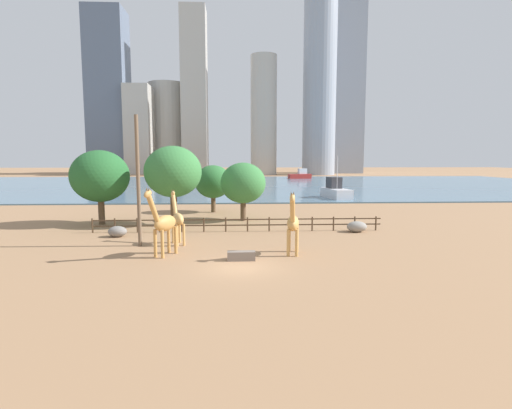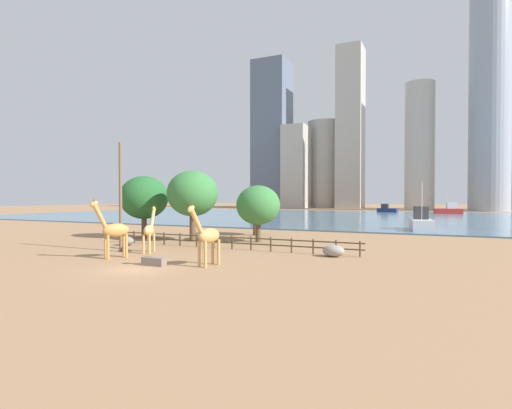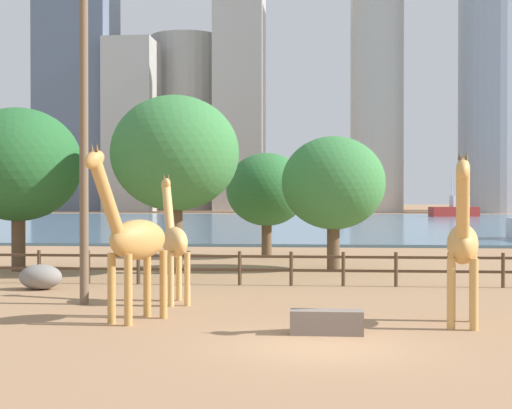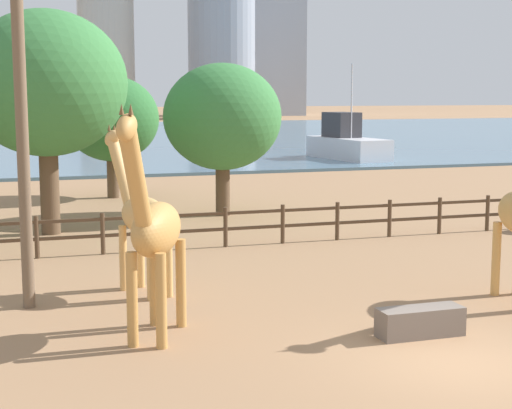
{
  "view_description": "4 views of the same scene",
  "coord_description": "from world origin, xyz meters",
  "px_view_note": "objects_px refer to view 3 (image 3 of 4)",
  "views": [
    {
      "loc": [
        -0.22,
        -23.66,
        6.56
      ],
      "look_at": [
        1.61,
        12.93,
        2.35
      ],
      "focal_mm": 28.0,
      "sensor_mm": 36.0,
      "label": 1
    },
    {
      "loc": [
        18.59,
        -20.89,
        4.86
      ],
      "look_at": [
        -0.78,
        20.75,
        4.04
      ],
      "focal_mm": 28.0,
      "sensor_mm": 36.0,
      "label": 2
    },
    {
      "loc": [
        -0.06,
        -17.75,
        3.44
      ],
      "look_at": [
        -2.15,
        7.58,
        3.14
      ],
      "focal_mm": 55.0,
      "sensor_mm": 36.0,
      "label": 3
    },
    {
      "loc": [
        -7.87,
        -12.16,
        4.94
      ],
      "look_at": [
        -1.58,
        7.47,
        2.02
      ],
      "focal_mm": 55.0,
      "sensor_mm": 36.0,
      "label": 4
    }
  ],
  "objects_px": {
    "tree_left_large": "(267,190)",
    "tree_center_broad": "(175,154)",
    "giraffe_tall": "(463,244)",
    "boat_ferry": "(340,210)",
    "utility_pole": "(84,149)",
    "tree_right_tall": "(333,183)",
    "tree_left_small": "(18,165)",
    "feeding_trough": "(327,322)",
    "boulder_near_fence": "(41,277)",
    "boat_sailboat": "(455,209)",
    "giraffe_young": "(134,239)",
    "giraffe_companion": "(174,241)"
  },
  "relations": [
    {
      "from": "giraffe_companion",
      "to": "boat_sailboat",
      "type": "bearing_deg",
      "value": -36.6
    },
    {
      "from": "boat_sailboat",
      "to": "giraffe_companion",
      "type": "bearing_deg",
      "value": 64.18
    },
    {
      "from": "giraffe_tall",
      "to": "boat_sailboat",
      "type": "distance_m",
      "value": 103.25
    },
    {
      "from": "boulder_near_fence",
      "to": "tree_right_tall",
      "type": "distance_m",
      "value": 14.15
    },
    {
      "from": "giraffe_young",
      "to": "utility_pole",
      "type": "relative_size",
      "value": 0.49
    },
    {
      "from": "tree_left_small",
      "to": "boat_sailboat",
      "type": "xyz_separation_m",
      "value": [
        34.34,
        88.17,
        -3.53
      ]
    },
    {
      "from": "tree_right_tall",
      "to": "tree_left_small",
      "type": "xyz_separation_m",
      "value": [
        -14.27,
        -1.75,
        0.83
      ]
    },
    {
      "from": "boulder_near_fence",
      "to": "tree_right_tall",
      "type": "relative_size",
      "value": 0.25
    },
    {
      "from": "utility_pole",
      "to": "tree_center_broad",
      "type": "relative_size",
      "value": 1.25
    },
    {
      "from": "boulder_near_fence",
      "to": "boat_sailboat",
      "type": "bearing_deg",
      "value": 71.99
    },
    {
      "from": "giraffe_young",
      "to": "boulder_near_fence",
      "type": "relative_size",
      "value": 3.05
    },
    {
      "from": "feeding_trough",
      "to": "boat_sailboat",
      "type": "height_order",
      "value": "boat_sailboat"
    },
    {
      "from": "tree_right_tall",
      "to": "giraffe_young",
      "type": "bearing_deg",
      "value": -110.14
    },
    {
      "from": "tree_left_large",
      "to": "tree_left_small",
      "type": "distance_m",
      "value": 13.78
    },
    {
      "from": "feeding_trough",
      "to": "tree_center_broad",
      "type": "xyz_separation_m",
      "value": [
        -6.54,
        14.57,
        4.97
      ]
    },
    {
      "from": "utility_pole",
      "to": "tree_left_large",
      "type": "xyz_separation_m",
      "value": [
        4.46,
        18.99,
        -1.14
      ]
    },
    {
      "from": "tree_left_large",
      "to": "boat_ferry",
      "type": "height_order",
      "value": "tree_left_large"
    },
    {
      "from": "tree_center_broad",
      "to": "boat_ferry",
      "type": "bearing_deg",
      "value": 84.19
    },
    {
      "from": "boulder_near_fence",
      "to": "feeding_trough",
      "type": "distance_m",
      "value": 13.33
    },
    {
      "from": "giraffe_tall",
      "to": "boat_ferry",
      "type": "distance_m",
      "value": 106.99
    },
    {
      "from": "giraffe_young",
      "to": "tree_left_small",
      "type": "xyz_separation_m",
      "value": [
        -8.63,
        13.64,
        2.58
      ]
    },
    {
      "from": "feeding_trough",
      "to": "tree_center_broad",
      "type": "relative_size",
      "value": 0.23
    },
    {
      "from": "giraffe_tall",
      "to": "tree_center_broad",
      "type": "xyz_separation_m",
      "value": [
        -10.09,
        13.13,
        3.11
      ]
    },
    {
      "from": "boat_sailboat",
      "to": "giraffe_young",
      "type": "bearing_deg",
      "value": 64.5
    },
    {
      "from": "tree_center_broad",
      "to": "tree_right_tall",
      "type": "relative_size",
      "value": 1.27
    },
    {
      "from": "tree_left_large",
      "to": "tree_center_broad",
      "type": "relative_size",
      "value": 0.74
    },
    {
      "from": "utility_pole",
      "to": "feeding_trough",
      "type": "height_order",
      "value": "utility_pole"
    },
    {
      "from": "giraffe_companion",
      "to": "boat_ferry",
      "type": "xyz_separation_m",
      "value": [
        7.85,
        103.12,
        -0.87
      ]
    },
    {
      "from": "utility_pole",
      "to": "feeding_trough",
      "type": "relative_size",
      "value": 5.43
    },
    {
      "from": "giraffe_tall",
      "to": "giraffe_companion",
      "type": "xyz_separation_m",
      "value": [
        -8.38,
        3.87,
        -0.19
      ]
    },
    {
      "from": "feeding_trough",
      "to": "giraffe_young",
      "type": "bearing_deg",
      "value": 164.16
    },
    {
      "from": "tree_left_small",
      "to": "boat_sailboat",
      "type": "bearing_deg",
      "value": 68.72
    },
    {
      "from": "tree_left_large",
      "to": "tree_center_broad",
      "type": "distance_m",
      "value": 9.88
    },
    {
      "from": "giraffe_young",
      "to": "boat_sailboat",
      "type": "height_order",
      "value": "boat_sailboat"
    },
    {
      "from": "tree_left_large",
      "to": "tree_center_broad",
      "type": "xyz_separation_m",
      "value": [
        -3.41,
        -9.14,
        1.52
      ]
    },
    {
      "from": "giraffe_companion",
      "to": "tree_left_small",
      "type": "bearing_deg",
      "value": 20.47
    },
    {
      "from": "boulder_near_fence",
      "to": "tree_left_large",
      "type": "height_order",
      "value": "tree_left_large"
    },
    {
      "from": "giraffe_companion",
      "to": "tree_right_tall",
      "type": "bearing_deg",
      "value": -46.59
    },
    {
      "from": "giraffe_young",
      "to": "tree_center_broad",
      "type": "relative_size",
      "value": 0.61
    },
    {
      "from": "boat_ferry",
      "to": "tree_left_large",
      "type": "bearing_deg",
      "value": -84.21
    },
    {
      "from": "utility_pole",
      "to": "tree_center_broad",
      "type": "distance_m",
      "value": 9.91
    },
    {
      "from": "giraffe_tall",
      "to": "boat_ferry",
      "type": "relative_size",
      "value": 0.71
    },
    {
      "from": "giraffe_companion",
      "to": "utility_pole",
      "type": "relative_size",
      "value": 0.43
    },
    {
      "from": "tree_left_small",
      "to": "boat_sailboat",
      "type": "relative_size",
      "value": 0.97
    },
    {
      "from": "boulder_near_fence",
      "to": "tree_left_large",
      "type": "bearing_deg",
      "value": 64.76
    },
    {
      "from": "tree_left_small",
      "to": "boat_ferry",
      "type": "xyz_separation_m",
      "value": [
        16.85,
        93.31,
        -3.72
      ]
    },
    {
      "from": "giraffe_tall",
      "to": "boulder_near_fence",
      "type": "distance_m",
      "value": 15.64
    },
    {
      "from": "boat_sailboat",
      "to": "boulder_near_fence",
      "type": "bearing_deg",
      "value": 60.66
    },
    {
      "from": "boat_ferry",
      "to": "tree_left_small",
      "type": "bearing_deg",
      "value": -90.3
    },
    {
      "from": "tree_center_broad",
      "to": "tree_left_small",
      "type": "bearing_deg",
      "value": 175.74
    }
  ]
}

